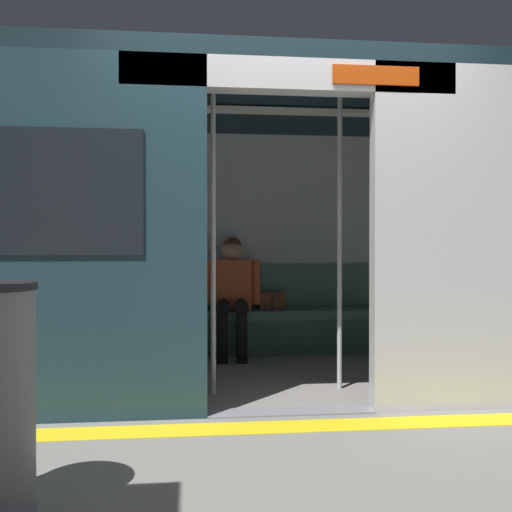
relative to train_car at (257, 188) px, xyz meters
name	(u,v)px	position (x,y,z in m)	size (l,w,h in m)	color
ground_plane	(290,412)	(-0.08, 1.16, -1.55)	(60.00, 60.00, 0.00)	gray
platform_edge_strip	(299,426)	(-0.08, 1.46, -1.55)	(8.00, 0.24, 0.01)	yellow
train_car	(257,188)	(0.00, 0.00, 0.00)	(6.40, 2.63, 2.36)	silver
bench_seat	(254,320)	(-0.08, -0.96, -1.22)	(3.19, 0.44, 0.44)	#4C7566
person_seated	(232,288)	(0.14, -0.91, -0.89)	(0.55, 0.69, 1.17)	#CC5933
handbag	(272,301)	(-0.26, -1.02, -1.03)	(0.26, 0.15, 0.17)	brown
book	(198,309)	(0.48, -1.01, -1.10)	(0.15, 0.22, 0.03)	#33723F
grab_pole_door	(213,240)	(0.39, 0.63, -0.44)	(0.04, 0.04, 2.22)	silver
grab_pole_far	(340,240)	(-0.55, 0.58, -0.44)	(0.04, 0.04, 2.22)	silver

